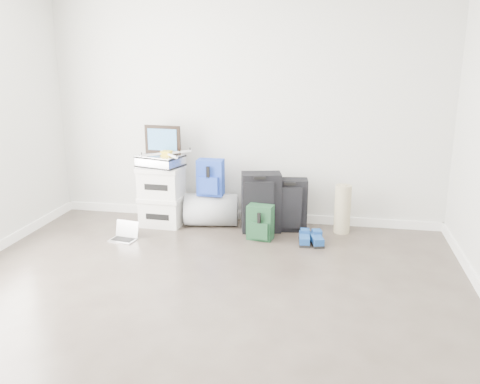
% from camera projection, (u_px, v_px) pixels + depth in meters
% --- Properties ---
extents(ground, '(5.00, 5.00, 0.00)m').
position_uv_depth(ground, '(184.00, 326.00, 3.68)').
color(ground, '#372E28').
rests_on(ground, ground).
extents(room_envelope, '(4.52, 5.02, 2.71)m').
position_uv_depth(room_envelope, '(177.00, 84.00, 3.24)').
color(room_envelope, silver).
rests_on(room_envelope, ground).
extents(boxes_stack, '(0.49, 0.41, 0.68)m').
position_uv_depth(boxes_stack, '(162.00, 196.00, 5.78)').
color(boxes_stack, silver).
rests_on(boxes_stack, ground).
extents(briefcase, '(0.54, 0.46, 0.13)m').
position_uv_depth(briefcase, '(161.00, 161.00, 5.67)').
color(briefcase, '#B2B2B7').
rests_on(briefcase, boxes_stack).
extents(painting, '(0.42, 0.06, 0.32)m').
position_uv_depth(painting, '(163.00, 139.00, 5.70)').
color(painting, black).
rests_on(painting, briefcase).
extents(drone, '(0.47, 0.47, 0.05)m').
position_uv_depth(drone, '(166.00, 153.00, 5.61)').
color(drone, gold).
rests_on(drone, briefcase).
extents(duffel_bag, '(0.64, 0.45, 0.37)m').
position_uv_depth(duffel_bag, '(212.00, 210.00, 5.79)').
color(duffel_bag, '#93979B').
rests_on(duffel_bag, ground).
extents(blue_backpack, '(0.29, 0.21, 0.41)m').
position_uv_depth(blue_backpack, '(210.00, 178.00, 5.67)').
color(blue_backpack, '#17459B').
rests_on(blue_backpack, duffel_bag).
extents(large_suitcase, '(0.47, 0.36, 0.66)m').
position_uv_depth(large_suitcase, '(261.00, 202.00, 5.57)').
color(large_suitcase, black).
rests_on(large_suitcase, ground).
extents(green_backpack, '(0.29, 0.23, 0.37)m').
position_uv_depth(green_backpack, '(260.00, 223.00, 5.35)').
color(green_backpack, '#123319').
rests_on(green_backpack, ground).
extents(carry_on, '(0.39, 0.28, 0.58)m').
position_uv_depth(carry_on, '(290.00, 205.00, 5.61)').
color(carry_on, black).
rests_on(carry_on, ground).
extents(shoes, '(0.28, 0.30, 0.09)m').
position_uv_depth(shoes, '(310.00, 239.00, 5.26)').
color(shoes, black).
rests_on(shoes, ground).
extents(rolled_rug, '(0.18, 0.18, 0.54)m').
position_uv_depth(rolled_rug, '(342.00, 209.00, 5.54)').
color(rolled_rug, tan).
rests_on(rolled_rug, ground).
extents(laptop, '(0.29, 0.23, 0.19)m').
position_uv_depth(laptop, '(125.00, 235.00, 5.39)').
color(laptop, silver).
rests_on(laptop, ground).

